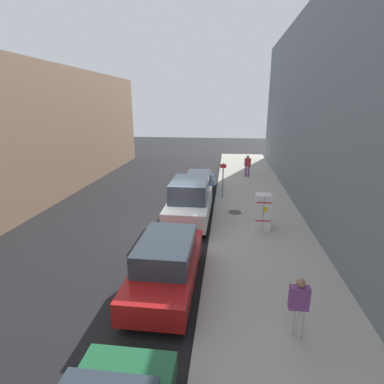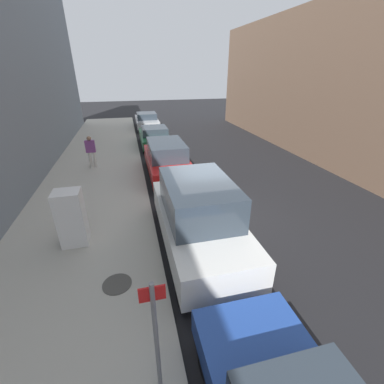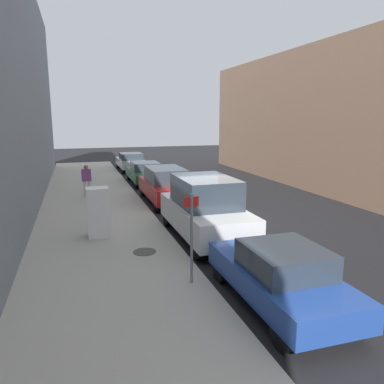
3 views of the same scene
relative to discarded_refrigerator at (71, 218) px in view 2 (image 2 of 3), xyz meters
name	(u,v)px [view 2 (image 2 of 3)]	position (x,y,z in m)	size (l,w,h in m)	color
ground_plane	(211,222)	(4.32, 0.33, -0.98)	(80.00, 80.00, 0.00)	black
sidewalk_slab	(81,237)	(0.05, 0.33, -0.91)	(4.65, 44.00, 0.14)	#B2ADA0
discarded_refrigerator	(71,218)	(0.00, 0.00, 0.00)	(0.73, 0.65, 1.68)	white
manhole_cover	(117,284)	(1.20, -2.03, -0.83)	(0.70, 0.70, 0.02)	#47443F
street_sign_post	(156,334)	(1.93, -4.46, 0.42)	(0.36, 0.07, 2.24)	slate
pedestrian_standing_near	(91,150)	(-0.15, 6.83, 0.10)	(0.47, 0.22, 1.64)	beige
parked_van_white	(198,216)	(3.52, -0.92, 0.09)	(2.02, 4.92, 2.15)	silver
parked_suv_red	(167,159)	(3.52, 4.95, -0.10)	(1.87, 4.79, 1.73)	red
parked_sedan_green	(154,136)	(3.52, 10.57, -0.27)	(1.87, 4.40, 1.37)	#1E6038
parked_sedan_silver	(147,120)	(3.52, 16.83, -0.26)	(1.89, 4.56, 1.39)	silver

